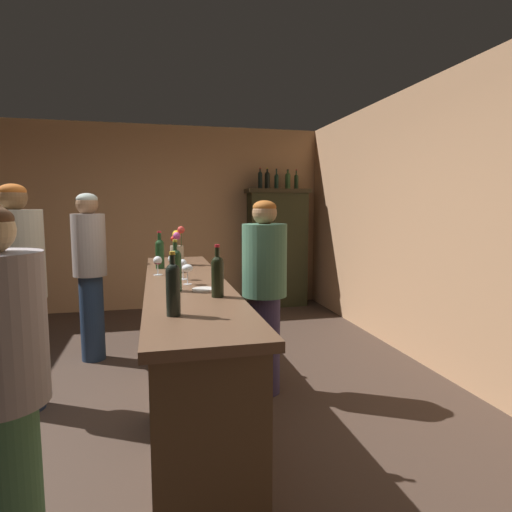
% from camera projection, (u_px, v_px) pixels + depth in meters
% --- Properties ---
extents(floor, '(8.79, 8.79, 0.00)m').
position_uv_depth(floor, '(119.00, 417.00, 3.11)').
color(floor, '#443329').
rests_on(floor, ground).
extents(wall_back, '(5.69, 0.12, 2.70)m').
position_uv_depth(wall_back, '(134.00, 218.00, 6.28)').
color(wall_back, tan).
rests_on(wall_back, ground).
extents(wall_right, '(0.12, 6.88, 2.70)m').
position_uv_depth(wall_right, '(465.00, 227.00, 3.61)').
color(wall_right, tan).
rests_on(wall_right, ground).
extents(bar_counter, '(0.58, 3.03, 0.98)m').
position_uv_depth(bar_counter, '(187.00, 345.00, 3.18)').
color(bar_counter, brown).
rests_on(bar_counter, ground).
extents(display_cabinet, '(0.95, 0.41, 1.79)m').
position_uv_depth(display_cabinet, '(277.00, 246.00, 6.53)').
color(display_cabinet, '#292A16').
rests_on(display_cabinet, ground).
extents(wine_bottle_riesling, '(0.08, 0.08, 0.33)m').
position_uv_depth(wine_bottle_riesling, '(176.00, 268.00, 2.74)').
color(wine_bottle_riesling, '#203D20').
rests_on(wine_bottle_riesling, bar_counter).
extents(wine_bottle_pinot, '(0.08, 0.08, 0.33)m').
position_uv_depth(wine_bottle_pinot, '(160.00, 252.00, 3.74)').
color(wine_bottle_pinot, '#1A391B').
rests_on(wine_bottle_pinot, bar_counter).
extents(wine_bottle_merlot, '(0.07, 0.07, 0.32)m').
position_uv_depth(wine_bottle_merlot, '(173.00, 287.00, 2.12)').
color(wine_bottle_merlot, black).
rests_on(wine_bottle_merlot, bar_counter).
extents(wine_bottle_malbec, '(0.07, 0.07, 0.32)m').
position_uv_depth(wine_bottle_malbec, '(217.00, 274.00, 2.56)').
color(wine_bottle_malbec, black).
rests_on(wine_bottle_malbec, bar_counter).
extents(wine_glass_front, '(0.07, 0.07, 0.15)m').
position_uv_depth(wine_glass_front, '(183.00, 265.00, 3.17)').
color(wine_glass_front, white).
rests_on(wine_glass_front, bar_counter).
extents(wine_glass_mid, '(0.08, 0.08, 0.14)m').
position_uv_depth(wine_glass_mid, '(187.00, 269.00, 2.97)').
color(wine_glass_mid, white).
rests_on(wine_glass_mid, bar_counter).
extents(wine_glass_rear, '(0.07, 0.07, 0.14)m').
position_uv_depth(wine_glass_rear, '(172.00, 260.00, 3.54)').
color(wine_glass_rear, white).
rests_on(wine_glass_rear, bar_counter).
extents(wine_glass_spare, '(0.07, 0.07, 0.15)m').
position_uv_depth(wine_glass_spare, '(158.00, 262.00, 3.38)').
color(wine_glass_spare, white).
rests_on(wine_glass_spare, bar_counter).
extents(flower_arrangement, '(0.14, 0.13, 0.36)m').
position_uv_depth(flower_arrangement, '(177.00, 249.00, 3.99)').
color(flower_arrangement, tan).
rests_on(flower_arrangement, bar_counter).
extents(cheese_plate, '(0.15, 0.15, 0.01)m').
position_uv_depth(cheese_plate, '(203.00, 289.00, 2.78)').
color(cheese_plate, white).
rests_on(cheese_plate, bar_counter).
extents(display_bottle_left, '(0.06, 0.06, 0.31)m').
position_uv_depth(display_bottle_left, '(260.00, 179.00, 6.35)').
color(display_bottle_left, black).
rests_on(display_bottle_left, display_cabinet).
extents(display_bottle_midleft, '(0.08, 0.08, 0.31)m').
position_uv_depth(display_bottle_midleft, '(267.00, 179.00, 6.37)').
color(display_bottle_midleft, black).
rests_on(display_bottle_midleft, display_cabinet).
extents(display_bottle_center, '(0.06, 0.06, 0.30)m').
position_uv_depth(display_bottle_center, '(276.00, 181.00, 6.41)').
color(display_bottle_center, '#183524').
rests_on(display_bottle_center, display_cabinet).
extents(display_bottle_midright, '(0.08, 0.08, 0.29)m').
position_uv_depth(display_bottle_midright, '(288.00, 180.00, 6.45)').
color(display_bottle_midright, '#2F5327').
rests_on(display_bottle_midright, display_cabinet).
extents(display_bottle_right, '(0.06, 0.06, 0.30)m').
position_uv_depth(display_bottle_right, '(296.00, 181.00, 6.48)').
color(display_bottle_right, '#1F371C').
rests_on(display_bottle_right, display_cabinet).
extents(patron_in_grey, '(0.32, 0.32, 1.65)m').
position_uv_depth(patron_in_grey, '(90.00, 268.00, 4.18)').
color(patron_in_grey, '#22334F').
rests_on(patron_in_grey, ground).
extents(patron_tall, '(0.38, 0.38, 1.69)m').
position_uv_depth(patron_tall, '(19.00, 289.00, 3.12)').
color(patron_tall, '#1A2744').
rests_on(patron_tall, ground).
extents(patron_redhead, '(0.35, 0.35, 1.53)m').
position_uv_depth(patron_redhead, '(0.00, 391.00, 1.61)').
color(patron_redhead, '#3E6B47').
rests_on(patron_redhead, ground).
extents(bartender, '(0.36, 0.36, 1.57)m').
position_uv_depth(bartender, '(264.00, 289.00, 3.44)').
color(bartender, '#2C2646').
rests_on(bartender, ground).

